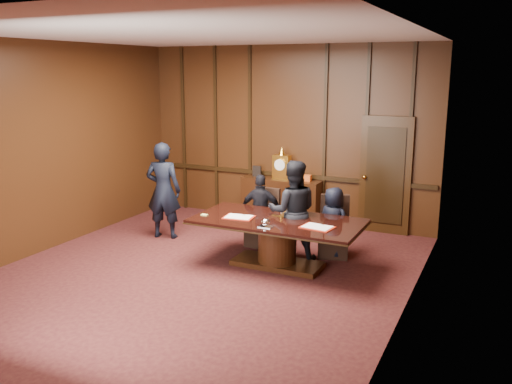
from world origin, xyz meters
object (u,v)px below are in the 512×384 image
witness_left (163,190)px  signatory_right (333,222)px  signatory_left (261,211)px  sideboard (281,199)px  witness_right (293,211)px  conference_table (277,235)px

witness_left → signatory_right: bearing=171.9°
signatory_left → signatory_right: size_ratio=1.09×
sideboard → witness_right: (1.01, -1.96, 0.33)m
sideboard → witness_left: bearing=-131.0°
sideboard → signatory_left: bearing=-80.7°
sideboard → signatory_left: size_ratio=1.26×
witness_left → witness_right: 2.58m
sideboard → witness_left: 2.42m
signatory_right → witness_right: (-0.54, -0.44, 0.23)m
conference_table → witness_right: bearing=72.7°
signatory_left → signatory_right: signatory_left is taller
signatory_left → signatory_right: (1.30, 0.00, -0.05)m
witness_left → witness_right: size_ratio=1.08×
witness_right → signatory_right: bearing=-163.8°
signatory_left → witness_right: size_ratio=0.78×
signatory_right → witness_left: witness_left is taller
sideboard → witness_left: (-1.57, -1.80, 0.40)m
sideboard → signatory_right: bearing=-44.4°
sideboard → signatory_right: (1.55, -1.52, 0.10)m
signatory_right → conference_table: bearing=69.1°
conference_table → signatory_left: (-0.65, 0.80, 0.13)m
signatory_left → conference_table: bearing=113.5°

